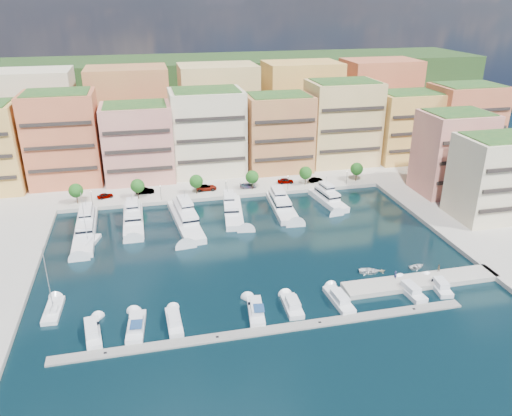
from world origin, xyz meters
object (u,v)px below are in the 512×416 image
at_px(tree_3, 252,177).
at_px(tender_1, 382,271).
at_px(lamppost_4, 347,175).
at_px(cruiser_0, 93,333).
at_px(yacht_1, 133,219).
at_px(cruiser_1, 136,327).
at_px(yacht_5, 327,198).
at_px(person_1, 438,268).
at_px(lamppost_0, 91,196).
at_px(yacht_0, 86,227).
at_px(tree_4, 306,173).
at_px(lamppost_2, 226,185).
at_px(yacht_2, 185,218).
at_px(car_3, 248,186).
at_px(sailboat_2, 89,245).
at_px(cruiser_4, 256,311).
at_px(lamppost_1, 160,190).
at_px(cruiser_6, 339,300).
at_px(car_2, 206,187).
at_px(lamppost_3, 288,180).
at_px(cruiser_8, 410,290).
at_px(person_0, 396,275).
at_px(tree_0, 76,191).
at_px(tree_1, 137,186).
at_px(car_1, 145,191).
at_px(car_5, 316,180).
at_px(cruiser_5, 292,306).
at_px(tree_2, 196,181).
at_px(tree_5, 357,169).
at_px(yacht_3, 233,209).
at_px(yacht_4, 281,205).
at_px(car_0, 105,196).
at_px(cruiser_2, 174,322).
at_px(tender_0, 369,271).
at_px(cruiser_9, 439,286).
at_px(sailboat_0, 53,311).

xyz_separation_m(tree_3, tender_1, (16.37, -49.76, -4.36)).
distance_m(lamppost_4, cruiser_0, 88.21).
xyz_separation_m(yacht_1, cruiser_1, (0.33, -44.71, -0.52)).
xyz_separation_m(yacht_5, person_1, (8.25, -41.77, 0.55)).
height_order(lamppost_0, yacht_0, yacht_0).
bearing_deg(lamppost_4, yacht_5, -134.91).
bearing_deg(tree_4, cruiser_0, -134.07).
distance_m(lamppost_2, yacht_2, 18.93).
relative_size(yacht_0, car_3, 5.36).
bearing_deg(sailboat_2, cruiser_4, -47.36).
relative_size(lamppost_1, cruiser_6, 0.46).
relative_size(car_2, person_1, 3.95).
height_order(tender_1, car_3, car_3).
relative_size(lamppost_3, yacht_5, 0.26).
height_order(cruiser_8, person_0, person_0).
height_order(yacht_0, car_2, yacht_0).
relative_size(tree_0, tender_1, 3.85).
relative_size(lamppost_0, sailboat_2, 0.32).
bearing_deg(person_1, car_3, -63.11).
height_order(tree_1, yacht_0, tree_1).
xyz_separation_m(tender_1, car_1, (-46.55, 53.34, 1.45)).
height_order(cruiser_0, person_1, person_1).
distance_m(yacht_5, car_5, 13.50).
height_order(lamppost_1, tender_1, lamppost_1).
bearing_deg(cruiser_4, cruiser_5, 0.31).
bearing_deg(tree_2, tree_5, 0.00).
xyz_separation_m(tree_3, person_1, (26.85, -53.50, -2.98)).
height_order(yacht_3, cruiser_5, yacht_3).
relative_size(tree_0, yacht_4, 0.28).
bearing_deg(yacht_2, car_2, 66.83).
bearing_deg(car_0, person_0, -152.97).
height_order(cruiser_0, cruiser_2, same).
xyz_separation_m(sailboat_2, tender_0, (57.29, -25.32, 0.14)).
xyz_separation_m(tree_5, lamppost_2, (-40.00, -2.30, -0.92)).
height_order(tree_1, yacht_5, tree_1).
distance_m(tree_4, cruiser_4, 64.72).
distance_m(yacht_2, yacht_3, 12.81).
distance_m(cruiser_9, car_1, 82.38).
bearing_deg(car_3, yacht_5, -116.97).
distance_m(yacht_1, tender_1, 61.70).
bearing_deg(car_5, cruiser_4, 139.12).
distance_m(tree_4, lamppost_2, 24.13).
distance_m(yacht_3, sailboat_2, 36.83).
height_order(lamppost_0, tender_0, lamppost_0).
distance_m(cruiser_8, sailboat_2, 70.38).
bearing_deg(car_0, car_3, -110.26).
xyz_separation_m(tree_2, lamppost_4, (44.00, -2.30, -0.92)).
bearing_deg(sailboat_2, sailboat_0, -99.26).
bearing_deg(yacht_5, cruiser_0, -141.76).
bearing_deg(tender_1, yacht_4, 23.75).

